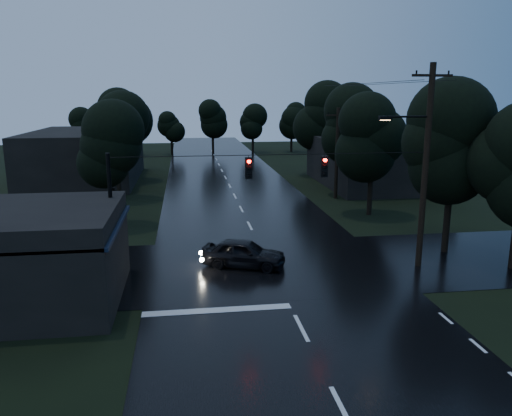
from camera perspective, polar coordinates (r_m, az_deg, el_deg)
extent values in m
plane|color=black|center=(15.06, 9.85, -21.82)|extent=(160.00, 160.00, 0.00)
cube|color=black|center=(42.79, -2.44, 1.33)|extent=(12.00, 120.00, 0.02)
cube|color=black|center=(25.55, 1.60, -6.66)|extent=(60.00, 9.00, 0.02)
cube|color=black|center=(22.21, -23.28, -2.10)|extent=(6.00, 7.00, 0.12)
cube|color=black|center=(21.60, -15.59, -1.91)|extent=(0.30, 7.00, 0.15)
cylinder|color=black|center=(19.33, -17.00, -9.06)|extent=(0.10, 0.10, 3.00)
cylinder|color=black|center=(24.95, -14.95, -3.96)|extent=(0.10, 0.10, 3.00)
cube|color=#FFB466|center=(20.37, -16.14, -4.88)|extent=(0.06, 1.60, 0.50)
cube|color=#FFB466|center=(22.94, -15.24, -2.85)|extent=(0.06, 1.20, 0.50)
cube|color=black|center=(49.58, 13.44, 5.16)|extent=(10.00, 14.00, 4.40)
cube|color=black|center=(53.02, -18.89, 5.62)|extent=(10.00, 16.00, 5.00)
cylinder|color=black|center=(25.76, 18.79, 4.29)|extent=(0.30, 0.30, 10.00)
cube|color=black|center=(25.53, 19.52, 14.10)|extent=(2.00, 0.12, 0.12)
cylinder|color=black|center=(25.05, 16.92, 9.95)|extent=(2.20, 0.10, 0.10)
cube|color=black|center=(24.62, 14.56, 9.94)|extent=(0.60, 0.25, 0.18)
cube|color=#FFB266|center=(24.62, 14.54, 9.70)|extent=(0.45, 0.18, 0.03)
cylinder|color=black|center=(41.89, 9.23, 6.13)|extent=(0.30, 0.30, 7.50)
cube|color=black|center=(41.65, 9.38, 10.43)|extent=(2.00, 0.12, 0.12)
cylinder|color=black|center=(23.64, -16.16, -1.19)|extent=(0.18, 0.18, 6.00)
cylinder|color=black|center=(23.26, 2.10, 6.11)|extent=(15.00, 0.03, 0.03)
cube|color=black|center=(23.16, -0.85, 4.59)|extent=(0.32, 0.25, 1.00)
sphere|color=#FF0C07|center=(23.01, -0.80, 4.53)|extent=(0.18, 0.18, 0.18)
cube|color=black|center=(23.87, 7.79, 4.72)|extent=(0.32, 0.25, 1.00)
sphere|color=#FF0C07|center=(23.73, 7.89, 4.67)|extent=(0.18, 0.18, 0.18)
cylinder|color=black|center=(29.34, 20.92, -2.08)|extent=(0.36, 0.36, 2.80)
sphere|color=black|center=(28.70, 21.46, 4.50)|extent=(4.48, 4.48, 4.48)
sphere|color=black|center=(28.57, 21.65, 6.87)|extent=(4.48, 4.48, 4.48)
sphere|color=black|center=(28.49, 21.85, 9.27)|extent=(4.48, 4.48, 4.48)
cylinder|color=black|center=(34.86, -16.00, 0.25)|extent=(0.36, 0.36, 2.45)
sphere|color=black|center=(34.36, -16.30, 5.09)|extent=(3.92, 3.92, 3.92)
sphere|color=black|center=(34.25, -16.41, 6.83)|extent=(3.92, 3.92, 3.92)
sphere|color=black|center=(34.16, -16.52, 8.58)|extent=(3.92, 3.92, 3.92)
cylinder|color=black|center=(42.71, -15.39, 2.65)|extent=(0.36, 0.36, 2.62)
sphere|color=black|center=(42.29, -15.65, 6.90)|extent=(4.20, 4.20, 4.20)
sphere|color=black|center=(42.20, -15.74, 8.42)|extent=(4.20, 4.20, 4.20)
sphere|color=black|center=(42.14, -15.84, 9.95)|extent=(4.20, 4.20, 4.20)
cylinder|color=black|center=(52.58, -14.73, 4.63)|extent=(0.36, 0.36, 2.80)
sphere|color=black|center=(52.23, -14.94, 8.32)|extent=(4.48, 4.48, 4.48)
sphere|color=black|center=(52.16, -15.02, 9.63)|extent=(4.48, 4.48, 4.48)
sphere|color=black|center=(52.11, -15.09, 10.95)|extent=(4.48, 4.48, 4.48)
cylinder|color=black|center=(36.89, 12.87, 1.24)|extent=(0.36, 0.36, 2.62)
sphere|color=black|center=(36.40, 13.12, 6.16)|extent=(4.20, 4.20, 4.20)
sphere|color=black|center=(36.30, 13.21, 7.92)|extent=(4.20, 4.20, 4.20)
sphere|color=black|center=(36.23, 13.30, 9.69)|extent=(4.20, 4.20, 4.20)
cylinder|color=black|center=(44.49, 9.96, 3.43)|extent=(0.36, 0.36, 2.80)
sphere|color=black|center=(44.08, 10.14, 7.79)|extent=(4.48, 4.48, 4.48)
sphere|color=black|center=(43.99, 10.20, 9.35)|extent=(4.48, 4.48, 4.48)
sphere|color=black|center=(43.94, 10.26, 10.91)|extent=(4.48, 4.48, 4.48)
cylinder|color=black|center=(54.13, 7.33, 5.26)|extent=(0.36, 0.36, 2.97)
sphere|color=black|center=(53.78, 7.44, 9.08)|extent=(4.76, 4.76, 4.76)
sphere|color=black|center=(53.71, 7.48, 10.43)|extent=(4.76, 4.76, 4.76)
sphere|color=black|center=(53.68, 7.52, 11.79)|extent=(4.76, 4.76, 4.76)
imported|color=black|center=(25.24, -1.41, -5.19)|extent=(4.52, 3.08, 1.43)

